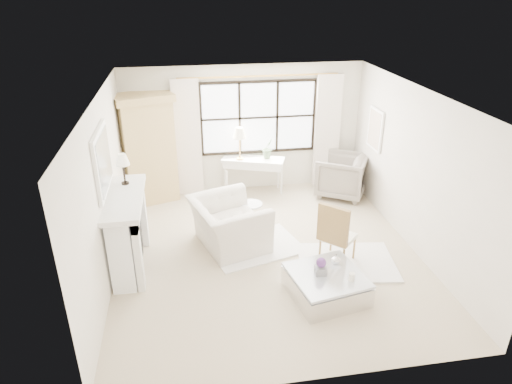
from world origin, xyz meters
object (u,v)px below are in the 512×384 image
(armoire, at_px, (148,148))
(club_armchair, at_px, (229,224))
(console_table, at_px, (253,176))
(coffee_table, at_px, (326,285))

(armoire, bearing_deg, club_armchair, -74.46)
(armoire, bearing_deg, console_table, -18.99)
(club_armchair, xyz_separation_m, coffee_table, (1.24, -1.63, -0.24))
(club_armchair, relative_size, coffee_table, 1.10)
(club_armchair, height_order, coffee_table, club_armchair)
(club_armchair, bearing_deg, coffee_table, -160.12)
(armoire, xyz_separation_m, coffee_table, (2.64, -3.73, -0.96))
(armoire, relative_size, coffee_table, 1.91)
(console_table, xyz_separation_m, coffee_table, (0.49, -3.70, -0.22))
(armoire, distance_m, console_table, 2.27)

